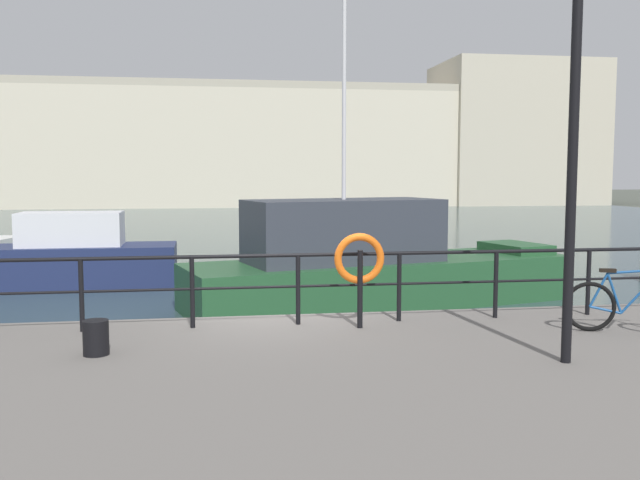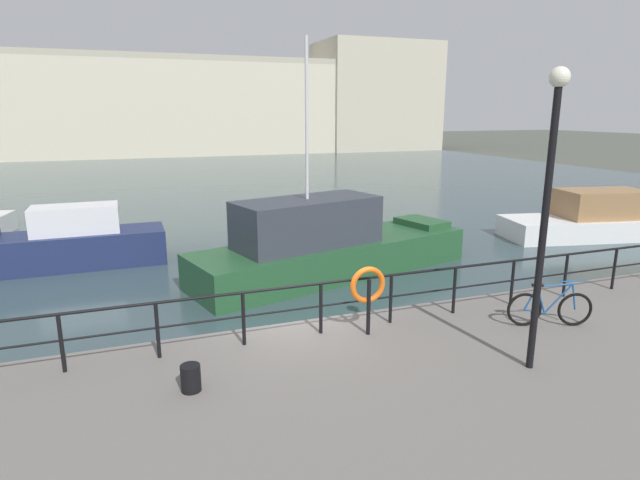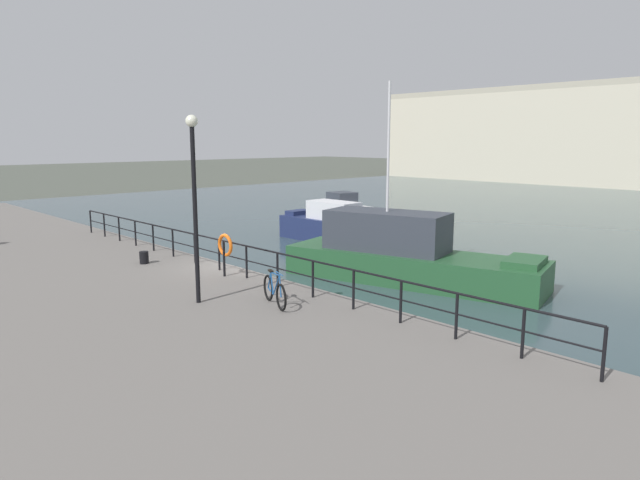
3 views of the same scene
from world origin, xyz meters
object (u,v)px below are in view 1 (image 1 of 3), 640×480
(harbor_building, at_px, (291,146))
(life_ring_stand, at_px, (359,262))
(quay_lamp_post, at_px, (575,95))
(moored_harbor_tender, at_px, (65,259))
(parked_bicycle, at_px, (629,306))
(mooring_bollard, at_px, (96,338))
(moored_blue_motorboat, at_px, (372,266))

(harbor_building, height_order, life_ring_stand, harbor_building)
(harbor_building, bearing_deg, quay_lamp_post, -93.60)
(harbor_building, bearing_deg, moored_harbor_tender, -103.70)
(parked_bicycle, distance_m, mooring_bollard, 7.30)
(harbor_building, bearing_deg, parked_bicycle, -92.18)
(harbor_building, relative_size, life_ring_stand, 56.75)
(moored_harbor_tender, distance_m, quay_lamp_post, 16.12)
(life_ring_stand, bearing_deg, mooring_bollard, -163.58)
(parked_bicycle, bearing_deg, life_ring_stand, -174.51)
(moored_harbor_tender, height_order, quay_lamp_post, quay_lamp_post)
(parked_bicycle, relative_size, mooring_bollard, 3.83)
(moored_blue_motorboat, bearing_deg, life_ring_stand, -119.39)
(moored_harbor_tender, bearing_deg, parked_bicycle, 129.31)
(moored_blue_motorboat, xyz_separation_m, quay_lamp_post, (0.23, -9.32, 3.21))
(moored_harbor_tender, xyz_separation_m, parked_bicycle, (10.04, -12.01, 0.59))
(moored_harbor_tender, bearing_deg, harbor_building, -104.27)
(moored_harbor_tender, relative_size, mooring_bollard, 14.35)
(moored_blue_motorboat, distance_m, mooring_bollard, 9.74)
(life_ring_stand, xyz_separation_m, quay_lamp_post, (2.06, -2.29, 2.20))
(moored_blue_motorboat, xyz_separation_m, life_ring_stand, (-1.83, -7.03, 1.01))
(moored_blue_motorboat, bearing_deg, harbor_building, 70.76)
(moored_blue_motorboat, relative_size, mooring_bollard, 23.43)
(parked_bicycle, bearing_deg, quay_lamp_post, -121.22)
(mooring_bollard, distance_m, life_ring_stand, 3.82)
(mooring_bollard, distance_m, quay_lamp_post, 6.49)
(parked_bicycle, xyz_separation_m, quay_lamp_post, (-1.65, -1.33, 2.78))
(moored_harbor_tender, xyz_separation_m, moored_blue_motorboat, (8.16, -4.03, 0.16))
(moored_harbor_tender, height_order, parked_bicycle, moored_harbor_tender)
(mooring_bollard, bearing_deg, moored_blue_motorboat, 56.16)
(mooring_bollard, bearing_deg, parked_bicycle, 0.77)
(harbor_building, relative_size, parked_bicycle, 47.08)
(moored_blue_motorboat, height_order, mooring_bollard, moored_blue_motorboat)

